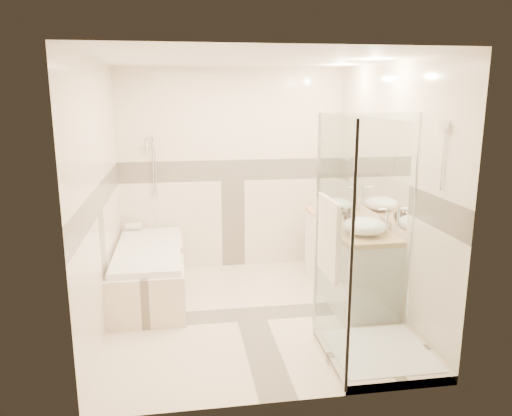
{
  "coord_description": "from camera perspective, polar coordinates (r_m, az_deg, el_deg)",
  "views": [
    {
      "loc": [
        -0.67,
        -4.66,
        2.21
      ],
      "look_at": [
        0.1,
        0.25,
        1.05
      ],
      "focal_mm": 35.0,
      "sensor_mm": 36.0,
      "label": 1
    }
  ],
  "objects": [
    {
      "name": "rolled_towel",
      "position": [
        6.28,
        -13.8,
        -2.05
      ],
      "size": [
        0.2,
        0.09,
        0.09
      ],
      "primitive_type": "cylinder",
      "rotation": [
        0.0,
        1.57,
        0.0
      ],
      "color": "white",
      "rests_on": "bathtub"
    },
    {
      "name": "folded_towels",
      "position": [
        6.02,
        8.47,
        0.31
      ],
      "size": [
        0.19,
        0.27,
        0.08
      ],
      "primitive_type": "cube",
      "rotation": [
        0.0,
        0.0,
        0.2
      ],
      "color": "white",
      "rests_on": "vanity"
    },
    {
      "name": "amenity_bottle_a",
      "position": [
        5.27,
        11.04,
        -1.24
      ],
      "size": [
        0.07,
        0.07,
        0.14
      ],
      "primitive_type": "imported",
      "rotation": [
        0.0,
        0.0,
        0.05
      ],
      "color": "black",
      "rests_on": "vanity"
    },
    {
      "name": "vessel_sink_far",
      "position": [
        4.97,
        12.32,
        -2.01
      ],
      "size": [
        0.43,
        0.43,
        0.17
      ],
      "primitive_type": "ellipsoid",
      "color": "white",
      "rests_on": "vanity"
    },
    {
      "name": "amenity_bottle_b",
      "position": [
        5.39,
        10.6,
        -0.87
      ],
      "size": [
        0.16,
        0.16,
        0.15
      ],
      "primitive_type": "imported",
      "rotation": [
        0.0,
        0.0,
        -0.41
      ],
      "color": "black",
      "rests_on": "vanity"
    },
    {
      "name": "vessel_sink_near",
      "position": [
        5.85,
        8.97,
        0.35
      ],
      "size": [
        0.4,
        0.4,
        0.16
      ],
      "primitive_type": "ellipsoid",
      "color": "white",
      "rests_on": "vanity"
    },
    {
      "name": "vanity",
      "position": [
        5.56,
        10.46,
        -5.78
      ],
      "size": [
        0.58,
        1.62,
        0.85
      ],
      "color": "white",
      "rests_on": "ground"
    },
    {
      "name": "bathtub",
      "position": [
        5.65,
        -12.08,
        -6.85
      ],
      "size": [
        0.75,
        1.7,
        0.56
      ],
      "color": "beige",
      "rests_on": "ground"
    },
    {
      "name": "faucet_near",
      "position": [
        5.9,
        10.99,
        1.3
      ],
      "size": [
        0.12,
        0.03,
        0.3
      ],
      "color": "silver",
      "rests_on": "vanity"
    },
    {
      "name": "shower_enclosure",
      "position": [
        4.33,
        12.37,
        -10.36
      ],
      "size": [
        0.96,
        0.93,
        2.04
      ],
      "color": "beige",
      "rests_on": "ground"
    },
    {
      "name": "faucet_far",
      "position": [
        5.04,
        14.65,
        -1.16
      ],
      "size": [
        0.11,
        0.03,
        0.26
      ],
      "color": "silver",
      "rests_on": "vanity"
    },
    {
      "name": "room",
      "position": [
        4.82,
        -0.09,
        1.76
      ],
      "size": [
        2.82,
        3.02,
        2.52
      ],
      "color": "beige",
      "rests_on": "ground"
    }
  ]
}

